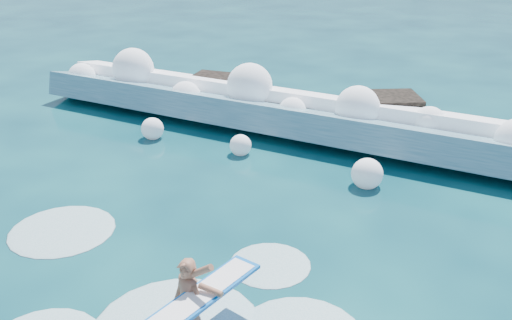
# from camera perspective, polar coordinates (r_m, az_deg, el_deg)

# --- Properties ---
(ground) EXTENTS (200.00, 200.00, 0.00)m
(ground) POSITION_cam_1_polar(r_m,az_deg,el_deg) (12.23, -10.72, -7.19)
(ground) COLOR #072F3C
(ground) RESTS_ON ground
(breaking_wave) EXTENTS (16.02, 2.58, 1.38)m
(breaking_wave) POSITION_cam_1_polar(r_m,az_deg,el_deg) (17.69, 1.50, 4.84)
(breaking_wave) COLOR teal
(breaking_wave) RESTS_ON ground
(rock_cluster) EXTENTS (8.01, 3.17, 1.25)m
(rock_cluster) POSITION_cam_1_polar(r_m,az_deg,el_deg) (18.58, 3.48, 5.46)
(rock_cluster) COLOR black
(rock_cluster) RESTS_ON ground
(surfer_with_board) EXTENTS (1.04, 2.83, 1.61)m
(surfer_with_board) POSITION_cam_1_polar(r_m,az_deg,el_deg) (9.20, -6.45, -13.97)
(surfer_with_board) COLOR #925C44
(surfer_with_board) RESTS_ON ground
(wave_spray) EXTENTS (15.42, 4.02, 1.95)m
(wave_spray) POSITION_cam_1_polar(r_m,az_deg,el_deg) (17.55, 0.33, 6.25)
(wave_spray) COLOR white
(wave_spray) RESTS_ON ground
(surf_foam) EXTENTS (9.07, 5.36, 0.14)m
(surf_foam) POSITION_cam_1_polar(r_m,az_deg,el_deg) (10.05, -8.72, -14.65)
(surf_foam) COLOR silver
(surf_foam) RESTS_ON ground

